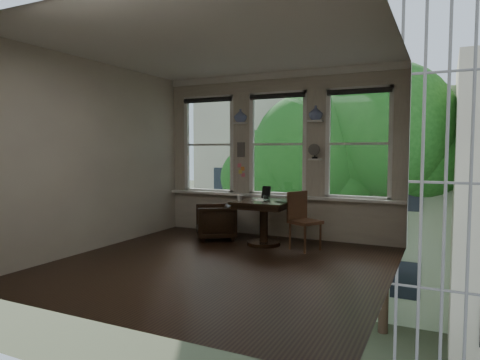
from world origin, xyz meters
The scene contains 25 objects.
ground centered at (0.00, 0.00, 0.00)m, with size 4.50×4.50×0.00m, color black.
ceiling centered at (0.00, 0.00, 3.00)m, with size 4.50×4.50×0.00m, color silver.
wall_back centered at (0.00, 2.25, 1.50)m, with size 4.50×4.50×0.00m, color beige.
wall_front centered at (0.00, -2.25, 1.50)m, with size 4.50×4.50×0.00m, color beige.
wall_left centered at (-2.25, 0.00, 1.50)m, with size 4.50×4.50×0.00m, color beige.
wall_right centered at (2.25, 0.00, 1.50)m, with size 4.50×4.50×0.00m, color beige.
window_left centered at (-1.45, 2.25, 1.70)m, with size 1.10×0.12×1.90m, color white, non-canonical shape.
window_center centered at (0.00, 2.25, 1.70)m, with size 1.10×0.12×1.90m, color white, non-canonical shape.
window_right centered at (1.45, 2.25, 1.70)m, with size 1.10×0.12×1.90m, color white, non-canonical shape.
shelf_left centered at (-0.72, 2.15, 2.10)m, with size 0.26×0.16×0.03m, color white.
shelf_right centered at (0.72, 2.15, 2.10)m, with size 0.26×0.16×0.03m, color white.
intercom centered at (-0.72, 2.18, 1.60)m, with size 0.14×0.06×0.28m, color #59544F.
sticky_notes centered at (-0.72, 2.19, 1.25)m, with size 0.16×0.01×0.24m, color pink, non-canonical shape.
desk_fan centered at (0.72, 2.13, 1.53)m, with size 0.20×0.20×0.24m, color #59544F, non-canonical shape.
vase_left centered at (-0.72, 2.15, 2.24)m, with size 0.24×0.24×0.25m, color silver.
vase_right centered at (0.72, 2.15, 2.24)m, with size 0.24×0.24×0.25m, color silver.
table centered at (0.07, 1.40, 0.38)m, with size 0.90×0.90×0.75m, color black, non-canonical shape.
armchair_left centered at (-0.89, 1.46, 0.31)m, with size 0.67×0.69×0.62m, color black.
cushion_red centered at (-0.89, 1.46, 0.45)m, with size 0.45×0.45×0.06m, color maroon.
side_chair_right centered at (0.80, 1.37, 0.46)m, with size 0.42×0.42×0.92m, color #48281A, non-canonical shape.
laptop centered at (0.40, 1.34, 0.76)m, with size 0.32×0.21×0.03m, color black.
mug centered at (-0.29, 1.22, 0.80)m, with size 0.10×0.10×0.09m, color white.
drinking_glass centered at (0.15, 1.31, 0.80)m, with size 0.12×0.12×0.10m, color white.
tablet centered at (-0.01, 1.68, 0.86)m, with size 0.16×0.02×0.22m, color black.
papers centered at (-0.01, 1.46, 0.75)m, with size 0.22×0.30×0.00m, color silver.
Camera 1 is at (2.79, -5.16, 1.59)m, focal length 32.00 mm.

